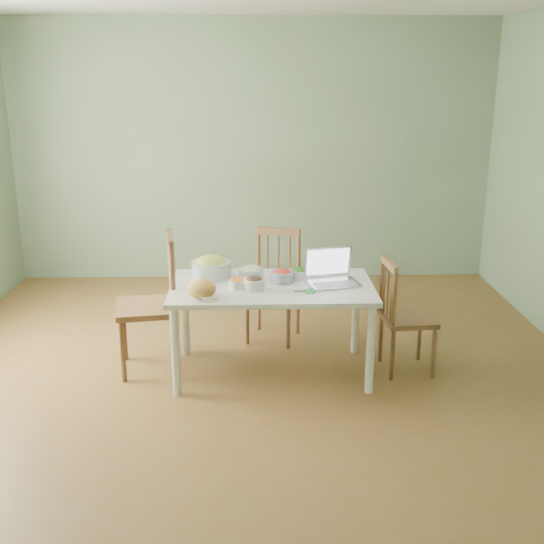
{
  "coord_description": "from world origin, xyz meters",
  "views": [
    {
      "loc": [
        0.01,
        -4.6,
        2.22
      ],
      "look_at": [
        0.13,
        0.06,
        0.79
      ],
      "focal_mm": 44.57,
      "sensor_mm": 36.0,
      "label": 1
    }
  ],
  "objects_px": {
    "dining_table": "(272,329)",
    "chair_left": "(146,304)",
    "chair_far": "(273,287)",
    "laptop": "(334,268)",
    "chair_right": "(408,316)",
    "bread_boule": "(202,288)",
    "bowl_squash": "(211,267)"
  },
  "relations": [
    {
      "from": "chair_far",
      "to": "chair_left",
      "type": "height_order",
      "value": "chair_left"
    },
    {
      "from": "chair_left",
      "to": "laptop",
      "type": "xyz_separation_m",
      "value": [
        1.38,
        -0.09,
        0.3
      ]
    },
    {
      "from": "chair_right",
      "to": "bowl_squash",
      "type": "relative_size",
      "value": 2.99
    },
    {
      "from": "chair_right",
      "to": "laptop",
      "type": "relative_size",
      "value": 2.41
    },
    {
      "from": "bread_boule",
      "to": "bowl_squash",
      "type": "xyz_separation_m",
      "value": [
        0.04,
        0.45,
        0.02
      ]
    },
    {
      "from": "bowl_squash",
      "to": "chair_far",
      "type": "bearing_deg",
      "value": 44.13
    },
    {
      "from": "bread_boule",
      "to": "bowl_squash",
      "type": "relative_size",
      "value": 0.69
    },
    {
      "from": "chair_left",
      "to": "bread_boule",
      "type": "bearing_deg",
      "value": 42.92
    },
    {
      "from": "dining_table",
      "to": "bowl_squash",
      "type": "xyz_separation_m",
      "value": [
        -0.45,
        0.19,
        0.43
      ]
    },
    {
      "from": "bread_boule",
      "to": "dining_table",
      "type": "bearing_deg",
      "value": 27.86
    },
    {
      "from": "chair_left",
      "to": "chair_right",
      "type": "height_order",
      "value": "chair_left"
    },
    {
      "from": "bowl_squash",
      "to": "laptop",
      "type": "bearing_deg",
      "value": -12.0
    },
    {
      "from": "chair_left",
      "to": "bowl_squash",
      "type": "relative_size",
      "value": 3.58
    },
    {
      "from": "chair_far",
      "to": "chair_right",
      "type": "xyz_separation_m",
      "value": [
        0.99,
        -0.63,
        -0.03
      ]
    },
    {
      "from": "dining_table",
      "to": "chair_far",
      "type": "height_order",
      "value": "chair_far"
    },
    {
      "from": "dining_table",
      "to": "laptop",
      "type": "bearing_deg",
      "value": 0.23
    },
    {
      "from": "chair_far",
      "to": "bowl_squash",
      "type": "relative_size",
      "value": 3.18
    },
    {
      "from": "bread_boule",
      "to": "chair_far",
      "type": "bearing_deg",
      "value": 60.64
    },
    {
      "from": "chair_right",
      "to": "chair_left",
      "type": "bearing_deg",
      "value": 83.41
    },
    {
      "from": "bread_boule",
      "to": "laptop",
      "type": "distance_m",
      "value": 0.98
    },
    {
      "from": "chair_far",
      "to": "chair_left",
      "type": "bearing_deg",
      "value": -132.34
    },
    {
      "from": "bread_boule",
      "to": "chair_right",
      "type": "bearing_deg",
      "value": 10.48
    },
    {
      "from": "bread_boule",
      "to": "bowl_squash",
      "type": "height_order",
      "value": "bowl_squash"
    },
    {
      "from": "dining_table",
      "to": "chair_left",
      "type": "relative_size",
      "value": 1.42
    },
    {
      "from": "chair_right",
      "to": "bread_boule",
      "type": "bearing_deg",
      "value": 95.95
    },
    {
      "from": "chair_right",
      "to": "bread_boule",
      "type": "distance_m",
      "value": 1.57
    },
    {
      "from": "dining_table",
      "to": "chair_left",
      "type": "xyz_separation_m",
      "value": [
        -0.93,
        0.09,
        0.17
      ]
    },
    {
      "from": "chair_far",
      "to": "chair_left",
      "type": "relative_size",
      "value": 0.89
    },
    {
      "from": "dining_table",
      "to": "bowl_squash",
      "type": "distance_m",
      "value": 0.65
    },
    {
      "from": "bowl_squash",
      "to": "chair_left",
      "type": "bearing_deg",
      "value": -167.84
    },
    {
      "from": "laptop",
      "to": "chair_right",
      "type": "bearing_deg",
      "value": -10.18
    },
    {
      "from": "chair_far",
      "to": "laptop",
      "type": "xyz_separation_m",
      "value": [
        0.43,
        -0.65,
        0.36
      ]
    }
  ]
}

